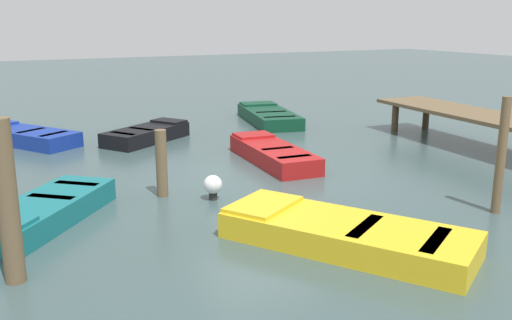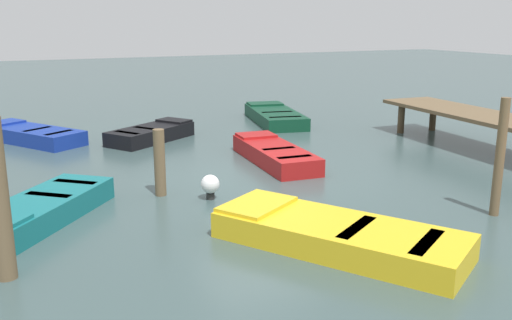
{
  "view_description": "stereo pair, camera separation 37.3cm",
  "coord_description": "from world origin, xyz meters",
  "px_view_note": "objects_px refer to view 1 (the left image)",
  "views": [
    {
      "loc": [
        10.75,
        -5.48,
        3.37
      ],
      "look_at": [
        0.0,
        0.0,
        0.35
      ],
      "focal_mm": 39.78,
      "sensor_mm": 36.0,
      "label": 1
    },
    {
      "loc": [
        10.91,
        -5.14,
        3.37
      ],
      "look_at": [
        0.0,
        0.0,
        0.35
      ],
      "focal_mm": 39.78,
      "sensor_mm": 36.0,
      "label": 2
    }
  ],
  "objects_px": {
    "mooring_piling_far_right": "(501,156)",
    "marker_buoy": "(213,185)",
    "rowboat_dark_green": "(269,116)",
    "mooring_piling_near_right": "(162,163)",
    "rowboat_teal": "(44,211)",
    "dock_segment": "(474,116)",
    "rowboat_red": "(273,153)",
    "rowboat_blue": "(25,136)",
    "rowboat_black": "(147,134)",
    "rowboat_yellow": "(345,233)",
    "mooring_piling_mid_left": "(8,203)"
  },
  "relations": [
    {
      "from": "rowboat_dark_green",
      "to": "mooring_piling_near_right",
      "type": "height_order",
      "value": "mooring_piling_near_right"
    },
    {
      "from": "dock_segment",
      "to": "rowboat_black",
      "type": "height_order",
      "value": "dock_segment"
    },
    {
      "from": "dock_segment",
      "to": "rowboat_dark_green",
      "type": "distance_m",
      "value": 6.61
    },
    {
      "from": "dock_segment",
      "to": "marker_buoy",
      "type": "height_order",
      "value": "dock_segment"
    },
    {
      "from": "mooring_piling_mid_left",
      "to": "mooring_piling_near_right",
      "type": "bearing_deg",
      "value": 133.1
    },
    {
      "from": "rowboat_teal",
      "to": "rowboat_blue",
      "type": "height_order",
      "value": "same"
    },
    {
      "from": "mooring_piling_mid_left",
      "to": "marker_buoy",
      "type": "height_order",
      "value": "mooring_piling_mid_left"
    },
    {
      "from": "mooring_piling_mid_left",
      "to": "mooring_piling_far_right",
      "type": "distance_m",
      "value": 7.93
    },
    {
      "from": "rowboat_yellow",
      "to": "mooring_piling_far_right",
      "type": "xyz_separation_m",
      "value": [
        -0.06,
        3.32,
        0.83
      ]
    },
    {
      "from": "mooring_piling_far_right",
      "to": "marker_buoy",
      "type": "xyz_separation_m",
      "value": [
        -2.98,
        -4.2,
        -0.76
      ]
    },
    {
      "from": "rowboat_blue",
      "to": "mooring_piling_near_right",
      "type": "xyz_separation_m",
      "value": [
        6.35,
        1.9,
        0.44
      ]
    },
    {
      "from": "rowboat_black",
      "to": "rowboat_blue",
      "type": "relative_size",
      "value": 0.82
    },
    {
      "from": "rowboat_black",
      "to": "rowboat_dark_green",
      "type": "bearing_deg",
      "value": -18.77
    },
    {
      "from": "rowboat_dark_green",
      "to": "mooring_piling_near_right",
      "type": "distance_m",
      "value": 8.43
    },
    {
      "from": "rowboat_teal",
      "to": "rowboat_blue",
      "type": "bearing_deg",
      "value": -142.71
    },
    {
      "from": "rowboat_teal",
      "to": "marker_buoy",
      "type": "height_order",
      "value": "marker_buoy"
    },
    {
      "from": "rowboat_blue",
      "to": "rowboat_dark_green",
      "type": "bearing_deg",
      "value": -123.19
    },
    {
      "from": "dock_segment",
      "to": "marker_buoy",
      "type": "bearing_deg",
      "value": -79.09
    },
    {
      "from": "rowboat_blue",
      "to": "dock_segment",
      "type": "bearing_deg",
      "value": -151.43
    },
    {
      "from": "rowboat_yellow",
      "to": "rowboat_dark_green",
      "type": "xyz_separation_m",
      "value": [
        -9.9,
        4.01,
        0.0
      ]
    },
    {
      "from": "rowboat_black",
      "to": "rowboat_blue",
      "type": "xyz_separation_m",
      "value": [
        -1.27,
        -3.08,
        -0.0
      ]
    },
    {
      "from": "dock_segment",
      "to": "rowboat_red",
      "type": "distance_m",
      "value": 5.65
    },
    {
      "from": "rowboat_black",
      "to": "rowboat_dark_green",
      "type": "xyz_separation_m",
      "value": [
        -1.13,
        4.5,
        -0.0
      ]
    },
    {
      "from": "marker_buoy",
      "to": "rowboat_teal",
      "type": "bearing_deg",
      "value": -91.74
    },
    {
      "from": "mooring_piling_near_right",
      "to": "rowboat_teal",
      "type": "bearing_deg",
      "value": -76.08
    },
    {
      "from": "dock_segment",
      "to": "rowboat_yellow",
      "type": "xyz_separation_m",
      "value": [
        4.08,
        -7.07,
        -0.63
      ]
    },
    {
      "from": "rowboat_teal",
      "to": "mooring_piling_near_right",
      "type": "height_order",
      "value": "mooring_piling_near_right"
    },
    {
      "from": "rowboat_red",
      "to": "mooring_piling_mid_left",
      "type": "relative_size",
      "value": 1.52
    },
    {
      "from": "rowboat_teal",
      "to": "mooring_piling_far_right",
      "type": "relative_size",
      "value": 1.44
    },
    {
      "from": "rowboat_black",
      "to": "rowboat_teal",
      "type": "distance_m",
      "value": 6.6
    },
    {
      "from": "mooring_piling_mid_left",
      "to": "marker_buoy",
      "type": "distance_m",
      "value": 4.27
    },
    {
      "from": "rowboat_blue",
      "to": "mooring_piling_far_right",
      "type": "bearing_deg",
      "value": -177.53
    },
    {
      "from": "rowboat_black",
      "to": "marker_buoy",
      "type": "distance_m",
      "value": 5.75
    },
    {
      "from": "dock_segment",
      "to": "rowboat_teal",
      "type": "height_order",
      "value": "dock_segment"
    },
    {
      "from": "dock_segment",
      "to": "rowboat_teal",
      "type": "relative_size",
      "value": 2.16
    },
    {
      "from": "rowboat_black",
      "to": "mooring_piling_far_right",
      "type": "distance_m",
      "value": 9.55
    },
    {
      "from": "rowboat_black",
      "to": "marker_buoy",
      "type": "relative_size",
      "value": 5.81
    },
    {
      "from": "rowboat_red",
      "to": "mooring_piling_mid_left",
      "type": "xyz_separation_m",
      "value": [
        4.09,
        -6.09,
        0.88
      ]
    },
    {
      "from": "rowboat_black",
      "to": "rowboat_red",
      "type": "relative_size",
      "value": 0.84
    },
    {
      "from": "rowboat_yellow",
      "to": "rowboat_blue",
      "type": "xyz_separation_m",
      "value": [
        -10.04,
        -3.57,
        0.0
      ]
    },
    {
      "from": "rowboat_yellow",
      "to": "mooring_piling_near_right",
      "type": "relative_size",
      "value": 2.99
    },
    {
      "from": "rowboat_yellow",
      "to": "rowboat_red",
      "type": "height_order",
      "value": "same"
    },
    {
      "from": "rowboat_black",
      "to": "rowboat_blue",
      "type": "bearing_deg",
      "value": 124.67
    },
    {
      "from": "rowboat_yellow",
      "to": "rowboat_red",
      "type": "distance_m",
      "value": 5.32
    },
    {
      "from": "rowboat_red",
      "to": "mooring_piling_mid_left",
      "type": "height_order",
      "value": "mooring_piling_mid_left"
    },
    {
      "from": "rowboat_red",
      "to": "mooring_piling_near_right",
      "type": "distance_m",
      "value": 3.53
    },
    {
      "from": "rowboat_yellow",
      "to": "rowboat_blue",
      "type": "relative_size",
      "value": 1.16
    },
    {
      "from": "rowboat_black",
      "to": "mooring_piling_near_right",
      "type": "bearing_deg",
      "value": -135.94
    },
    {
      "from": "dock_segment",
      "to": "rowboat_black",
      "type": "relative_size",
      "value": 2.33
    },
    {
      "from": "dock_segment",
      "to": "mooring_piling_mid_left",
      "type": "xyz_separation_m",
      "value": [
        3.08,
        -11.61,
        0.25
      ]
    }
  ]
}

